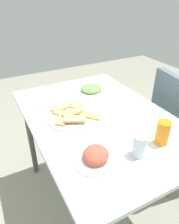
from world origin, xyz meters
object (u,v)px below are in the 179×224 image
Objects in this scene: dining_chair at (179,125)px; soda_can at (163,133)px; pide_platter at (74,115)px; salad_plate_rice at (96,156)px; salad_plate_greens at (91,89)px; drinking_glass at (139,145)px; paper_napkin at (41,99)px; spoon at (43,98)px; fork at (38,99)px; dining_table at (99,129)px.

dining_chair is 7.70× the size of soda_can.
salad_plate_rice is (0.38, -0.06, 0.01)m from pide_platter.
salad_plate_greens is 0.71m from drinking_glass.
salad_plate_greens is 1.39× the size of paper_napkin.
fork is at bearing -84.55° from spoon.
paper_napkin is at bearing -152.20° from soda_can.
fork is (-0.74, -0.41, -0.06)m from soda_can.
fork is at bearing -157.93° from pide_platter.
dining_chair reaches higher than drinking_glass.
salad_plate_rice is at bearing -107.39° from drinking_glass.
pide_platter reaches higher than dining_table.
drinking_glass reaches higher than pide_platter.
soda_can is at bearing 21.95° from dining_table.
drinking_glass reaches higher than spoon.
salad_plate_rice reaches higher than salad_plate_greens.
fork is at bearing -174.75° from salad_plate_rice.
dining_table is at bearing -158.05° from soda_can.
soda_can is 1.15× the size of drinking_glass.
salad_plate_greens is (-0.32, 0.12, 0.11)m from dining_table.
salad_plate_rice is at bearing 3.77° from paper_napkin.
soda_can is at bearing 33.37° from pide_platter.
drinking_glass is 0.79m from fork.
dining_chair is 2.82× the size of pide_platter.
salad_plate_greens is at bearing 153.23° from salad_plate_rice.
salad_plate_rice is 0.69m from paper_napkin.
dining_chair is 5.02× the size of fork.
paper_napkin is at bearing -84.55° from spoon.
dining_chair is at bearing 68.79° from spoon.
spoon is (-0.45, -0.89, 0.24)m from dining_chair.
pide_platter is at bearing -117.00° from dining_table.
salad_plate_rice reaches higher than paper_napkin.
spoon is at bearing 99.44° from fork.
spoon is (-0.31, -0.09, -0.01)m from pide_platter.
soda_can reaches higher than spoon.
spoon is at bearing -153.31° from soda_can.
soda_can is at bearing 32.15° from spoon.
dining_table is 6.22× the size of fork.
dining_table is at bearing -95.68° from dining_chair.
pide_platter is 1.69× the size of spoon.
salad_plate_rice reaches higher than dining_table.
dining_chair reaches higher than salad_plate_greens.
fork is at bearing -98.30° from salad_plate_greens.
soda_can is at bearing 38.32° from fork.
salad_plate_rice is (0.24, -0.86, 0.26)m from dining_chair.
salad_plate_rice is at bearing -74.21° from dining_chair.
spoon is (-0.06, -0.35, -0.01)m from salad_plate_greens.
salad_plate_greens is 0.37m from paper_napkin.
salad_plate_greens is at bearing 81.30° from paper_napkin.
salad_plate_greens reaches higher than paper_napkin.
salad_plate_greens is at bearing 159.62° from dining_table.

